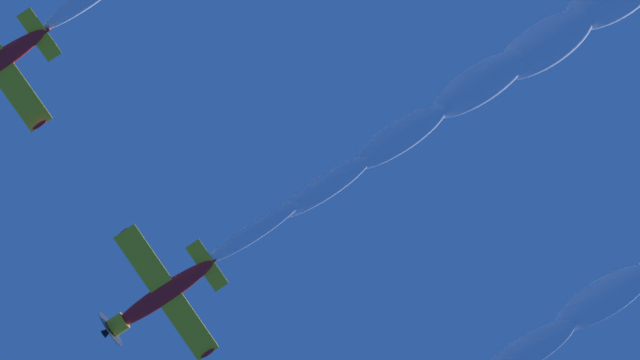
# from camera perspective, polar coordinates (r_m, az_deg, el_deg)

# --- Properties ---
(airplane_right_wingman) EXTENTS (7.07, 6.87, 2.70)m
(airplane_right_wingman) POSITION_cam_1_polar(r_m,az_deg,el_deg) (83.60, -6.07, -4.41)
(airplane_right_wingman) COLOR red
(smoke_trail_right_wingman) EXTENTS (25.29, 27.26, 4.87)m
(smoke_trail_right_wingman) POSITION_cam_1_polar(r_m,az_deg,el_deg) (84.44, 9.13, 5.72)
(smoke_trail_right_wingman) COLOR white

